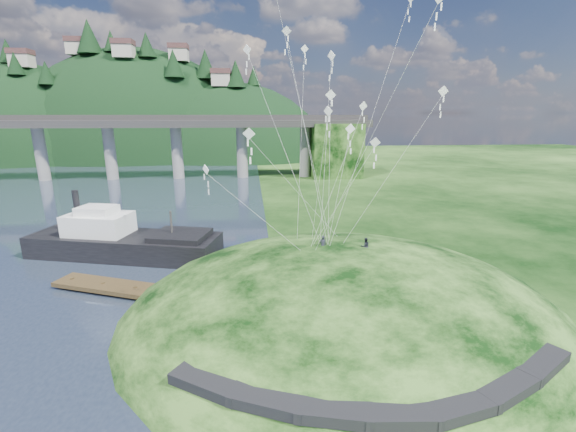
{
  "coord_description": "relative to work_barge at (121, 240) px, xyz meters",
  "views": [
    {
      "loc": [
        0.94,
        -25.25,
        15.42
      ],
      "look_at": [
        4.0,
        6.0,
        7.0
      ],
      "focal_mm": 24.0,
      "sensor_mm": 36.0,
      "label": 1
    }
  ],
  "objects": [
    {
      "name": "kite_swarm",
      "position": [
        20.66,
        -10.53,
        16.01
      ],
      "size": [
        18.12,
        15.43,
        15.72
      ],
      "color": "white",
      "rests_on": "ground"
    },
    {
      "name": "wooden_dock",
      "position": [
        4.16,
        -10.03,
        -1.33
      ],
      "size": [
        15.66,
        8.07,
        1.13
      ],
      "color": "#372816",
      "rests_on": "ground"
    },
    {
      "name": "kite_flyers",
      "position": [
        22.2,
        -12.86,
        3.88
      ],
      "size": [
        4.09,
        1.16,
        1.68
      ],
      "color": "#23242F",
      "rests_on": "ground"
    },
    {
      "name": "work_barge",
      "position": [
        0.0,
        0.0,
        0.0
      ],
      "size": [
        21.59,
        10.73,
        7.29
      ],
      "color": "black",
      "rests_on": "ground"
    },
    {
      "name": "bridge",
      "position": [
        -12.97,
        53.36,
        7.88
      ],
      "size": [
        160.0,
        11.0,
        15.0
      ],
      "color": "#2D2B2B",
      "rests_on": "ground"
    },
    {
      "name": "far_ridge",
      "position": [
        -30.09,
        105.47,
        -9.26
      ],
      "size": [
        153.0,
        70.0,
        94.5
      ],
      "color": "black",
      "rests_on": "ground"
    },
    {
      "name": "grass_hill",
      "position": [
        21.49,
        -14.7,
        -3.33
      ],
      "size": [
        36.0,
        32.0,
        13.0
      ],
      "color": "black",
      "rests_on": "ground"
    },
    {
      "name": "footpath",
      "position": [
        20.95,
        -26.45,
        0.26
      ],
      "size": [
        22.29,
        5.84,
        0.83
      ],
      "color": "black",
      "rests_on": "ground"
    },
    {
      "name": "ground",
      "position": [
        13.49,
        -16.7,
        -1.83
      ],
      "size": [
        320.0,
        320.0,
        0.0
      ],
      "primitive_type": "plane",
      "color": "black",
      "rests_on": "ground"
    }
  ]
}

